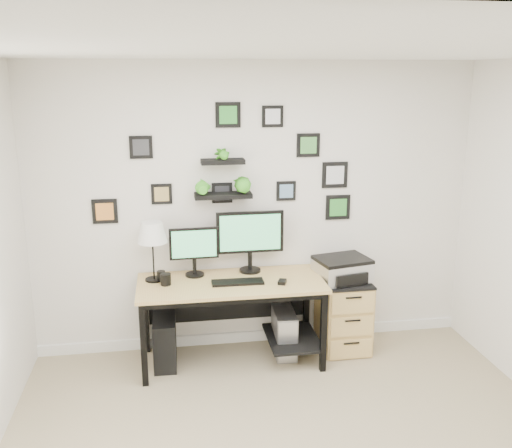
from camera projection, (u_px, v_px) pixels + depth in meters
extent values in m
plane|color=white|center=(317.00, 50.00, 2.91)|extent=(4.00, 4.00, 0.00)
plane|color=silver|center=(255.00, 209.00, 5.16)|extent=(4.00, 0.00, 4.00)
cube|color=white|center=(256.00, 336.00, 5.46)|extent=(4.00, 0.03, 0.10)
cube|color=tan|center=(231.00, 283.00, 4.90)|extent=(1.60, 0.70, 0.03)
cube|color=black|center=(231.00, 288.00, 4.91)|extent=(1.54, 0.64, 0.05)
cube|color=black|center=(227.00, 299.00, 5.29)|extent=(1.44, 0.02, 0.41)
cube|color=black|center=(292.00, 338.00, 5.13)|extent=(0.45, 0.63, 0.03)
cube|color=black|center=(144.00, 345.00, 4.60)|extent=(0.05, 0.05, 0.72)
cube|color=black|center=(146.00, 315.00, 5.17)|extent=(0.05, 0.05, 0.72)
cube|color=black|center=(323.00, 332.00, 4.83)|extent=(0.05, 0.05, 0.72)
cube|color=black|center=(306.00, 305.00, 5.40)|extent=(0.05, 0.05, 0.72)
cylinder|color=black|center=(195.00, 275.00, 5.04)|extent=(0.17, 0.17, 0.02)
cylinder|color=black|center=(195.00, 267.00, 5.03)|extent=(0.03, 0.03, 0.15)
cube|color=black|center=(194.00, 243.00, 4.97)|extent=(0.43, 0.04, 0.28)
cube|color=#4CB272|center=(194.00, 244.00, 4.95)|extent=(0.39, 0.02, 0.24)
cylinder|color=black|center=(250.00, 270.00, 5.15)|extent=(0.20, 0.20, 0.02)
cylinder|color=black|center=(250.00, 261.00, 5.13)|extent=(0.04, 0.04, 0.17)
cube|color=black|center=(250.00, 232.00, 5.05)|extent=(0.60, 0.04, 0.38)
cube|color=#4CB272|center=(250.00, 233.00, 5.03)|extent=(0.54, 0.01, 0.32)
cube|color=black|center=(238.00, 282.00, 4.86)|extent=(0.44, 0.14, 0.02)
cube|color=black|center=(282.00, 282.00, 4.85)|extent=(0.09, 0.11, 0.03)
cylinder|color=black|center=(154.00, 279.00, 4.93)|extent=(0.16, 0.16, 0.01)
cylinder|color=black|center=(153.00, 253.00, 4.87)|extent=(0.01, 0.01, 0.47)
cone|color=white|center=(152.00, 232.00, 4.82)|extent=(0.25, 0.25, 0.18)
cylinder|color=black|center=(166.00, 279.00, 4.81)|extent=(0.09, 0.09, 0.10)
cylinder|color=black|center=(161.00, 276.00, 4.90)|extent=(0.07, 0.07, 0.09)
cube|color=black|center=(165.00, 341.00, 4.99)|extent=(0.20, 0.44, 0.43)
cube|color=gray|center=(284.00, 332.00, 5.18)|extent=(0.20, 0.42, 0.41)
cube|color=silver|center=(288.00, 343.00, 4.98)|extent=(0.16, 0.02, 0.38)
cube|color=tan|center=(343.00, 315.00, 5.27)|extent=(0.42, 0.50, 0.65)
cube|color=black|center=(344.00, 281.00, 5.18)|extent=(0.43, 0.51, 0.02)
cube|color=tan|center=(351.00, 349.00, 5.07)|extent=(0.39, 0.02, 0.18)
cylinder|color=black|center=(352.00, 343.00, 5.05)|extent=(0.14, 0.02, 0.02)
cube|color=tan|center=(352.00, 326.00, 5.02)|extent=(0.39, 0.02, 0.18)
cylinder|color=black|center=(353.00, 321.00, 4.99)|extent=(0.14, 0.02, 0.02)
cube|color=tan|center=(353.00, 304.00, 4.96)|extent=(0.39, 0.02, 0.18)
cylinder|color=black|center=(354.00, 298.00, 4.93)|extent=(0.14, 0.02, 0.02)
cube|color=silver|center=(342.00, 270.00, 5.14)|extent=(0.52, 0.44, 0.18)
cube|color=black|center=(342.00, 259.00, 5.12)|extent=(0.52, 0.44, 0.03)
cube|color=black|center=(352.00, 280.00, 4.98)|extent=(0.31, 0.08, 0.10)
cube|color=black|center=(223.00, 195.00, 4.99)|extent=(0.50, 0.18, 0.04)
cube|color=black|center=(223.00, 162.00, 4.90)|extent=(0.38, 0.15, 0.04)
imported|color=green|center=(203.00, 178.00, 4.92)|extent=(0.15, 0.12, 0.27)
imported|color=green|center=(242.00, 177.00, 4.97)|extent=(0.15, 0.15, 0.27)
imported|color=green|center=(222.00, 144.00, 4.86)|extent=(0.13, 0.09, 0.25)
cube|color=black|center=(335.00, 175.00, 5.18)|extent=(0.24, 0.02, 0.24)
cube|color=silver|center=(335.00, 175.00, 5.17)|extent=(0.17, 0.00, 0.17)
cube|color=black|center=(162.00, 194.00, 4.97)|extent=(0.18, 0.02, 0.18)
cube|color=#A78C4D|center=(162.00, 194.00, 4.96)|extent=(0.13, 0.00, 0.13)
cube|color=black|center=(141.00, 147.00, 4.85)|extent=(0.19, 0.02, 0.19)
cube|color=#303135|center=(141.00, 147.00, 4.84)|extent=(0.14, 0.00, 0.14)
cube|color=black|center=(273.00, 116.00, 4.96)|extent=(0.19, 0.02, 0.19)
cube|color=silver|center=(273.00, 116.00, 4.95)|extent=(0.13, 0.00, 0.13)
cube|color=black|center=(338.00, 207.00, 5.27)|extent=(0.23, 0.02, 0.23)
cube|color=green|center=(338.00, 208.00, 5.25)|extent=(0.16, 0.00, 0.16)
cube|color=black|center=(105.00, 211.00, 4.93)|extent=(0.21, 0.02, 0.21)
cube|color=orange|center=(105.00, 212.00, 4.92)|extent=(0.15, 0.00, 0.15)
cube|color=black|center=(286.00, 191.00, 5.15)|extent=(0.18, 0.02, 0.18)
cube|color=#648BB0|center=(286.00, 191.00, 5.14)|extent=(0.12, 0.00, 0.12)
cube|color=black|center=(222.00, 193.00, 5.06)|extent=(0.18, 0.02, 0.18)
cube|color=#232327|center=(222.00, 193.00, 5.05)|extent=(0.13, 0.00, 0.13)
cube|color=black|center=(308.00, 145.00, 5.07)|extent=(0.21, 0.02, 0.21)
cube|color=#499343|center=(309.00, 145.00, 5.06)|extent=(0.15, 0.00, 0.15)
cube|color=black|center=(228.00, 115.00, 4.89)|extent=(0.22, 0.02, 0.22)
cube|color=green|center=(228.00, 115.00, 4.88)|extent=(0.15, 0.00, 0.15)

